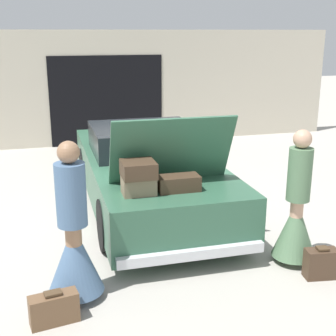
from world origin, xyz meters
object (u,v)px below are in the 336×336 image
(suitcase_beside_left_person, at_px, (54,309))
(suitcase_beside_right_person, at_px, (321,263))
(person_left, at_px, (74,244))
(person_right, at_px, (296,216))
(car, at_px, (147,171))

(suitcase_beside_left_person, distance_m, suitcase_beside_right_person, 3.01)
(person_left, height_order, suitcase_beside_right_person, person_left)
(person_right, bearing_deg, person_left, 94.44)
(car, bearing_deg, suitcase_beside_right_person, -62.47)
(car, distance_m, person_left, 2.79)
(person_right, relative_size, suitcase_beside_right_person, 4.25)
(person_left, distance_m, person_right, 2.67)
(person_right, bearing_deg, suitcase_beside_left_person, 102.35)
(car, distance_m, person_right, 2.67)
(car, xyz_separation_m, suitcase_beside_right_person, (1.44, -2.76, -0.42))
(person_left, bearing_deg, car, 148.51)
(person_right, relative_size, suitcase_beside_left_person, 3.38)
(person_right, distance_m, suitcase_beside_left_person, 2.99)
(person_left, relative_size, person_right, 1.03)
(car, height_order, suitcase_beside_right_person, car)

